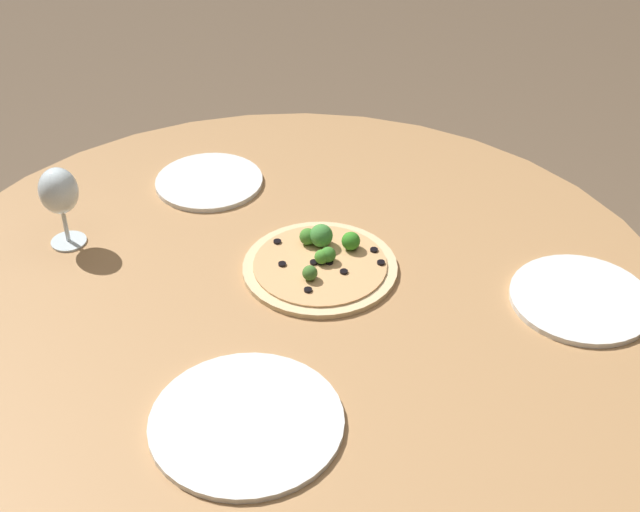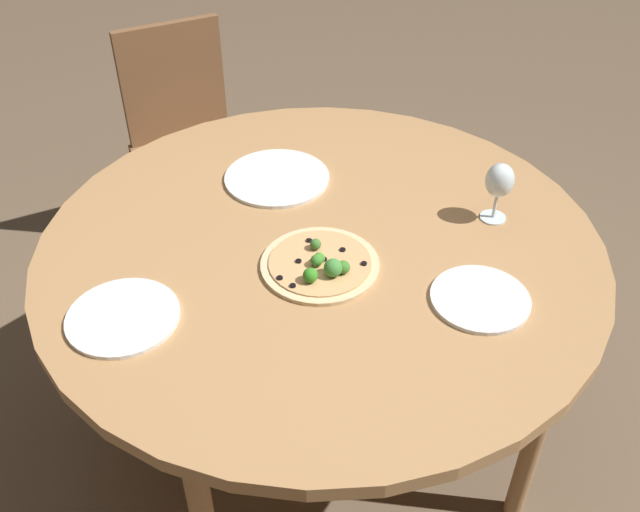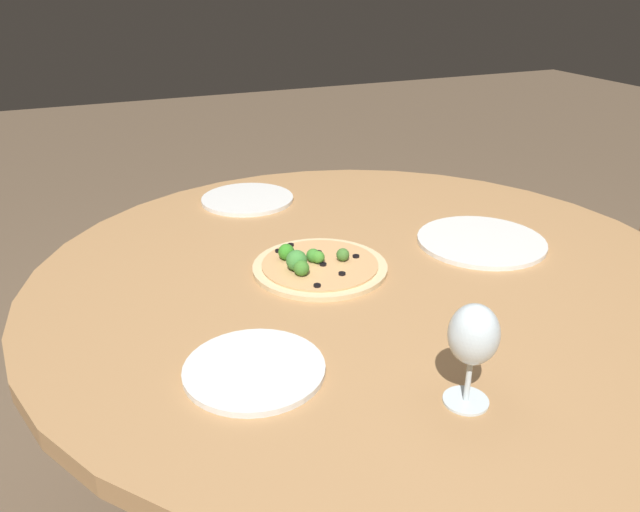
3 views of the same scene
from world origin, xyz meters
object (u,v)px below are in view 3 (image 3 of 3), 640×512
at_px(wine_glass, 473,337).
at_px(plate_near, 254,369).
at_px(plate_side, 248,199).
at_px(plate_far, 481,241).
at_px(pizza, 317,265).

bearing_deg(wine_glass, plate_near, -36.15).
bearing_deg(plate_side, plate_near, 73.73).
bearing_deg(wine_glass, plate_side, -87.52).
bearing_deg(plate_side, plate_far, 130.31).
bearing_deg(pizza, plate_far, 177.28).
xyz_separation_m(plate_near, plate_far, (-0.61, -0.26, 0.00)).
relative_size(pizza, plate_side, 1.14).
bearing_deg(plate_near, plate_side, -106.27).
bearing_deg(plate_far, pizza, -2.72).
bearing_deg(pizza, plate_side, -88.86).
height_order(pizza, plate_near, pizza).
height_order(pizza, plate_side, pizza).
xyz_separation_m(wine_glass, plate_far, (-0.35, -0.45, -0.10)).
bearing_deg(plate_near, wine_glass, 143.85).
height_order(wine_glass, plate_side, wine_glass).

